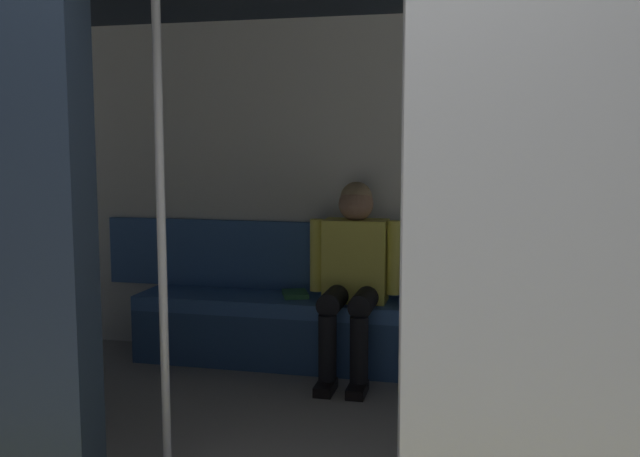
{
  "coord_description": "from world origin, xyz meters",
  "views": [
    {
      "loc": [
        -0.8,
        2.19,
        1.38
      ],
      "look_at": [
        -0.0,
        -1.14,
        0.98
      ],
      "focal_mm": 40.47,
      "sensor_mm": 36.0,
      "label": 1
    }
  ],
  "objects_px": {
    "bench_seat": "(354,318)",
    "book": "(295,294)",
    "handbag": "(438,291)",
    "grab_pole_far": "(405,226)",
    "grab_pole_door": "(161,221)",
    "train_car": "(301,118)",
    "person_seated": "(353,267)"
  },
  "relations": [
    {
      "from": "bench_seat",
      "to": "book",
      "type": "bearing_deg",
      "value": -11.86
    },
    {
      "from": "handbag",
      "to": "grab_pole_far",
      "type": "distance_m",
      "value": 1.67
    },
    {
      "from": "grab_pole_door",
      "to": "train_car",
      "type": "bearing_deg",
      "value": -121.03
    },
    {
      "from": "person_seated",
      "to": "handbag",
      "type": "height_order",
      "value": "person_seated"
    },
    {
      "from": "grab_pole_door",
      "to": "book",
      "type": "bearing_deg",
      "value": -93.32
    },
    {
      "from": "handbag",
      "to": "book",
      "type": "height_order",
      "value": "handbag"
    },
    {
      "from": "person_seated",
      "to": "grab_pole_far",
      "type": "distance_m",
      "value": 1.61
    },
    {
      "from": "book",
      "to": "grab_pole_door",
      "type": "distance_m",
      "value": 1.78
    },
    {
      "from": "bench_seat",
      "to": "grab_pole_far",
      "type": "relative_size",
      "value": 1.29
    },
    {
      "from": "grab_pole_door",
      "to": "grab_pole_far",
      "type": "relative_size",
      "value": 1.0
    },
    {
      "from": "train_car",
      "to": "book",
      "type": "relative_size",
      "value": 29.09
    },
    {
      "from": "person_seated",
      "to": "book",
      "type": "distance_m",
      "value": 0.47
    },
    {
      "from": "bench_seat",
      "to": "handbag",
      "type": "bearing_deg",
      "value": -175.63
    },
    {
      "from": "bench_seat",
      "to": "grab_pole_door",
      "type": "relative_size",
      "value": 1.29
    },
    {
      "from": "handbag",
      "to": "person_seated",
      "type": "bearing_deg",
      "value": 10.49
    },
    {
      "from": "train_car",
      "to": "grab_pole_far",
      "type": "bearing_deg",
      "value": 132.44
    },
    {
      "from": "train_car",
      "to": "grab_pole_door",
      "type": "height_order",
      "value": "train_car"
    },
    {
      "from": "handbag",
      "to": "grab_pole_far",
      "type": "bearing_deg",
      "value": 89.43
    },
    {
      "from": "handbag",
      "to": "book",
      "type": "bearing_deg",
      "value": -2.8
    },
    {
      "from": "book",
      "to": "grab_pole_far",
      "type": "bearing_deg",
      "value": 96.76
    },
    {
      "from": "book",
      "to": "grab_pole_far",
      "type": "xyz_separation_m",
      "value": [
        -0.88,
        1.62,
        0.63
      ]
    },
    {
      "from": "book",
      "to": "handbag",
      "type": "bearing_deg",
      "value": 155.52
    },
    {
      "from": "handbag",
      "to": "book",
      "type": "xyz_separation_m",
      "value": [
        0.89,
        -0.04,
        -0.07
      ]
    },
    {
      "from": "train_car",
      "to": "bench_seat",
      "type": "xyz_separation_m",
      "value": [
        -0.09,
        -0.91,
        -1.17
      ]
    },
    {
      "from": "book",
      "to": "grab_pole_door",
      "type": "xyz_separation_m",
      "value": [
        0.1,
        1.66,
        0.63
      ]
    },
    {
      "from": "bench_seat",
      "to": "person_seated",
      "type": "xyz_separation_m",
      "value": [
        -0.01,
        0.05,
        0.32
      ]
    },
    {
      "from": "grab_pole_door",
      "to": "grab_pole_far",
      "type": "bearing_deg",
      "value": -177.55
    },
    {
      "from": "book",
      "to": "grab_pole_door",
      "type": "height_order",
      "value": "grab_pole_door"
    },
    {
      "from": "person_seated",
      "to": "book",
      "type": "bearing_deg",
      "value": -18.82
    },
    {
      "from": "person_seated",
      "to": "grab_pole_far",
      "type": "relative_size",
      "value": 0.54
    },
    {
      "from": "person_seated",
      "to": "handbag",
      "type": "distance_m",
      "value": 0.52
    },
    {
      "from": "train_car",
      "to": "person_seated",
      "type": "distance_m",
      "value": 1.21
    }
  ]
}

